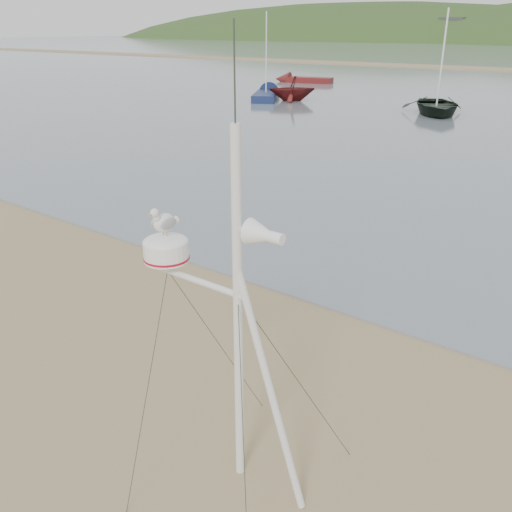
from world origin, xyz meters
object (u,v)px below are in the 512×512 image
Objects in this scene: dinghy_red_far at (296,80)px; mast_rig at (232,388)px; sailboat_blue_near at (268,93)px; boat_red at (292,77)px; boat_dark at (441,70)px.

mast_rig is at bearing -57.65° from dinghy_red_far.
sailboat_blue_near reaches higher than dinghy_red_far.
boat_red is at bearing 122.53° from mast_rig.
boat_red is 0.55× the size of dinghy_red_far.
mast_rig is 34.74m from boat_red.
mast_rig is at bearing -54.69° from sailboat_blue_near.
boat_red is (-10.46, 0.29, -0.92)m from boat_dark.
boat_dark is 21.79m from dinghy_red_far.
mast_rig is 36.94m from sailboat_blue_near.
dinghy_red_far is at bearing 116.63° from boat_dark.
boat_red is at bearing -58.08° from dinghy_red_far.
mast_rig is 0.77× the size of sailboat_blue_near.
boat_red is 14.12m from dinghy_red_far.
mast_rig is 0.85× the size of dinghy_red_far.
boat_dark is 10.51m from boat_red.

